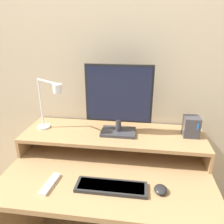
{
  "coord_description": "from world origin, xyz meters",
  "views": [
    {
      "loc": [
        0.16,
        -0.69,
        1.46
      ],
      "look_at": [
        0.01,
        0.41,
        1.03
      ],
      "focal_mm": 35.0,
      "sensor_mm": 36.0,
      "label": 1
    }
  ],
  "objects_px": {
    "desk_lamp": "(50,102)",
    "router_dock": "(191,126)",
    "monitor": "(119,99)",
    "mouse": "(161,190)",
    "keyboard": "(111,187)",
    "remote_control": "(50,184)"
  },
  "relations": [
    {
      "from": "desk_lamp",
      "to": "mouse",
      "type": "height_order",
      "value": "desk_lamp"
    },
    {
      "from": "router_dock",
      "to": "mouse",
      "type": "xyz_separation_m",
      "value": [
        -0.2,
        -0.39,
        -0.18
      ]
    },
    {
      "from": "router_dock",
      "to": "monitor",
      "type": "bearing_deg",
      "value": -176.68
    },
    {
      "from": "keyboard",
      "to": "mouse",
      "type": "height_order",
      "value": "mouse"
    },
    {
      "from": "router_dock",
      "to": "keyboard",
      "type": "height_order",
      "value": "router_dock"
    },
    {
      "from": "monitor",
      "to": "remote_control",
      "type": "height_order",
      "value": "monitor"
    },
    {
      "from": "mouse",
      "to": "remote_control",
      "type": "distance_m",
      "value": 0.56
    },
    {
      "from": "monitor",
      "to": "router_dock",
      "type": "bearing_deg",
      "value": 3.32
    },
    {
      "from": "desk_lamp",
      "to": "keyboard",
      "type": "distance_m",
      "value": 0.63
    },
    {
      "from": "monitor",
      "to": "router_dock",
      "type": "distance_m",
      "value": 0.48
    },
    {
      "from": "router_dock",
      "to": "remote_control",
      "type": "xyz_separation_m",
      "value": [
        -0.76,
        -0.41,
        -0.18
      ]
    },
    {
      "from": "router_dock",
      "to": "keyboard",
      "type": "bearing_deg",
      "value": -138.26
    },
    {
      "from": "monitor",
      "to": "desk_lamp",
      "type": "bearing_deg",
      "value": -175.01
    },
    {
      "from": "monitor",
      "to": "mouse",
      "type": "bearing_deg",
      "value": -55.08
    },
    {
      "from": "keyboard",
      "to": "remote_control",
      "type": "bearing_deg",
      "value": -176.84
    },
    {
      "from": "mouse",
      "to": "keyboard",
      "type": "bearing_deg",
      "value": -177.9
    },
    {
      "from": "desk_lamp",
      "to": "router_dock",
      "type": "bearing_deg",
      "value": 4.13
    },
    {
      "from": "keyboard",
      "to": "remote_control",
      "type": "xyz_separation_m",
      "value": [
        -0.32,
        -0.02,
        -0.0
      ]
    },
    {
      "from": "desk_lamp",
      "to": "router_dock",
      "type": "distance_m",
      "value": 0.89
    },
    {
      "from": "keyboard",
      "to": "remote_control",
      "type": "height_order",
      "value": "keyboard"
    },
    {
      "from": "router_dock",
      "to": "keyboard",
      "type": "relative_size",
      "value": 0.35
    },
    {
      "from": "desk_lamp",
      "to": "remote_control",
      "type": "xyz_separation_m",
      "value": [
        0.12,
        -0.35,
        -0.32
      ]
    }
  ]
}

